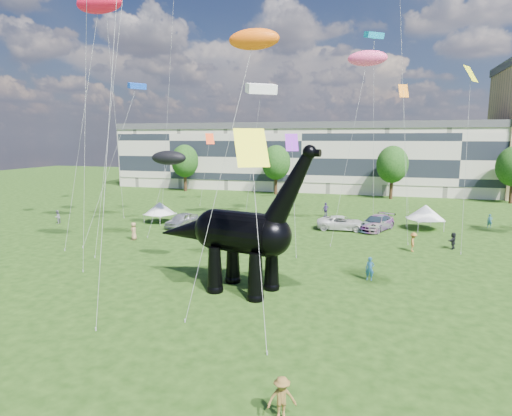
# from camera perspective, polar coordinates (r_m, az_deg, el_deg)

# --- Properties ---
(ground) EXTENTS (220.00, 220.00, 0.00)m
(ground) POSITION_cam_1_polar(r_m,az_deg,el_deg) (25.08, 0.27, -14.52)
(ground) COLOR #16330C
(ground) RESTS_ON ground
(terrace_row) EXTENTS (78.00, 11.00, 12.00)m
(terrace_row) POSITION_cam_1_polar(r_m,az_deg,el_deg) (85.36, 6.76, 6.46)
(terrace_row) COLOR beige
(terrace_row) RESTS_ON ground
(tree_far_left) EXTENTS (5.20, 5.20, 9.44)m
(tree_far_left) POSITION_cam_1_polar(r_m,az_deg,el_deg) (83.48, -9.48, 6.54)
(tree_far_left) COLOR #382314
(tree_far_left) RESTS_ON ground
(tree_mid_left) EXTENTS (5.20, 5.20, 9.44)m
(tree_mid_left) POSITION_cam_1_polar(r_m,az_deg,el_deg) (77.36, 2.68, 6.44)
(tree_mid_left) COLOR #382314
(tree_mid_left) RESTS_ON ground
(tree_mid_right) EXTENTS (5.20, 5.20, 9.44)m
(tree_mid_right) POSITION_cam_1_polar(r_m,az_deg,el_deg) (75.16, 17.74, 5.93)
(tree_mid_right) COLOR #382314
(tree_mid_right) RESTS_ON ground
(dinosaur_sculpture) EXTENTS (12.43, 4.63, 10.14)m
(dinosaur_sculpture) POSITION_cam_1_polar(r_m,az_deg,el_deg) (28.49, -2.65, -3.49)
(dinosaur_sculpture) COLOR black
(dinosaur_sculpture) RESTS_ON ground
(car_silver) EXTENTS (2.70, 5.06, 1.64)m
(car_silver) POSITION_cam_1_polar(r_m,az_deg,el_deg) (49.97, -9.88, -1.58)
(car_silver) COLOR silver
(car_silver) RESTS_ON ground
(car_grey) EXTENTS (4.27, 2.60, 1.33)m
(car_grey) POSITION_cam_1_polar(r_m,az_deg,el_deg) (45.85, -2.43, -2.62)
(car_grey) COLOR slate
(car_grey) RESTS_ON ground
(car_white) EXTENTS (5.71, 2.88, 1.55)m
(car_white) POSITION_cam_1_polar(r_m,az_deg,el_deg) (48.62, 11.42, -1.98)
(car_white) COLOR silver
(car_white) RESTS_ON ground
(car_dark) EXTENTS (4.45, 6.24, 1.68)m
(car_dark) POSITION_cam_1_polar(r_m,az_deg,el_deg) (49.33, 15.78, -1.91)
(car_dark) COLOR #595960
(car_dark) RESTS_ON ground
(gazebo_near) EXTENTS (5.18, 5.18, 2.79)m
(gazebo_near) POSITION_cam_1_polar(r_m,az_deg,el_deg) (51.40, 21.65, -0.51)
(gazebo_near) COLOR white
(gazebo_near) RESTS_ON ground
(gazebo_left) EXTENTS (4.50, 4.50, 2.53)m
(gazebo_left) POSITION_cam_1_polar(r_m,az_deg,el_deg) (52.93, -12.71, -0.01)
(gazebo_left) COLOR white
(gazebo_left) RESTS_ON ground
(visitors) EXTENTS (49.81, 42.41, 1.87)m
(visitors) POSITION_cam_1_polar(r_m,az_deg,el_deg) (39.94, 4.23, -4.16)
(visitors) COLOR gray
(visitors) RESTS_ON ground
(kites) EXTENTS (60.38, 52.45, 30.37)m
(kites) POSITION_cam_1_polar(r_m,az_deg,el_deg) (40.41, -4.70, 22.21)
(kites) COLOR red
(kites) RESTS_ON ground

